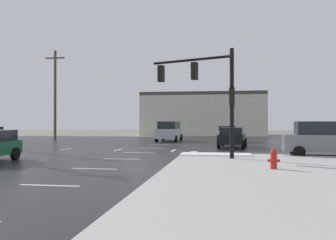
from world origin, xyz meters
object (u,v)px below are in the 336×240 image
object	(u,v)px
utility_pole_distant	(55,93)
traffic_signal_mast	(208,86)
fire_hydrant	(274,159)
sedan_white	(227,133)
suv_grey	(327,138)
suv_silver	(169,131)
sedan_black	(232,137)

from	to	relation	value
utility_pole_distant	traffic_signal_mast	bearing A→B (deg)	-44.80
fire_hydrant	sedan_white	world-z (taller)	sedan_white
sedan_white	traffic_signal_mast	bearing A→B (deg)	-4.29
fire_hydrant	suv_grey	size ratio (longest dim) A/B	0.16
suv_silver	suv_grey	xyz separation A→B (m)	(11.36, -14.73, 0.00)
utility_pole_distant	suv_grey	bearing A→B (deg)	-31.70
traffic_signal_mast	sedan_white	bearing A→B (deg)	-72.73
fire_hydrant	traffic_signal_mast	bearing A→B (deg)	122.79
fire_hydrant	suv_silver	bearing A→B (deg)	109.29
traffic_signal_mast	suv_silver	world-z (taller)	traffic_signal_mast
fire_hydrant	sedan_black	size ratio (longest dim) A/B	0.17
suv_silver	suv_grey	bearing A→B (deg)	-140.10
suv_grey	utility_pole_distant	world-z (taller)	utility_pole_distant
suv_grey	utility_pole_distant	xyz separation A→B (m)	(-23.92, 14.78, 4.01)
suv_grey	traffic_signal_mast	bearing A→B (deg)	-157.14
traffic_signal_mast	sedan_black	bearing A→B (deg)	-78.31
suv_grey	utility_pole_distant	bearing A→B (deg)	151.57
fire_hydrant	suv_silver	distance (m)	22.73
traffic_signal_mast	suv_silver	distance (m)	17.96
suv_grey	utility_pole_distant	size ratio (longest dim) A/B	0.50
sedan_black	utility_pole_distant	size ratio (longest dim) A/B	0.48
fire_hydrant	utility_pole_distant	world-z (taller)	utility_pole_distant
sedan_black	suv_silver	bearing A→B (deg)	43.13
traffic_signal_mast	suv_grey	xyz separation A→B (m)	(6.66, 2.37, -2.85)
sedan_black	fire_hydrant	bearing A→B (deg)	-168.45
sedan_white	utility_pole_distant	distance (m)	18.94
traffic_signal_mast	fire_hydrant	distance (m)	6.20
suv_grey	sedan_white	bearing A→B (deg)	113.95
suv_silver	utility_pole_distant	xyz separation A→B (m)	(-12.57, 0.05, 4.01)
traffic_signal_mast	sedan_black	xyz separation A→B (m)	(1.51, 8.90, -3.09)
suv_silver	sedan_white	size ratio (longest dim) A/B	1.08
fire_hydrant	utility_pole_distant	distance (m)	29.76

